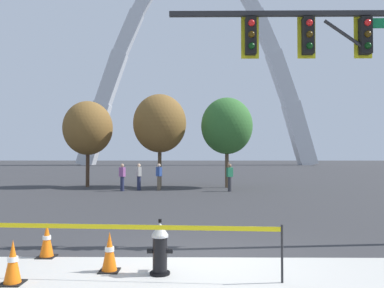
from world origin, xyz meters
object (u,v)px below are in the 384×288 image
(traffic_signal_gantry, at_px, (351,68))
(pedestrian_walking_right, at_px, (230,177))
(fire_hydrant, at_px, (160,248))
(traffic_cone_mid_sidewalk, at_px, (13,263))
(traffic_cone_curb_edge, at_px, (109,252))
(monument_arch, at_px, (196,69))
(traffic_cone_by_hydrant, at_px, (47,240))
(pedestrian_standing_center, at_px, (122,177))
(pedestrian_walking_left, at_px, (159,177))
(pedestrian_near_trees, at_px, (139,177))

(traffic_signal_gantry, height_order, pedestrian_walking_right, traffic_signal_gantry)
(fire_hydrant, relative_size, traffic_cone_mid_sidewalk, 1.36)
(traffic_cone_mid_sidewalk, bearing_deg, pedestrian_walking_right, 72.50)
(traffic_cone_curb_edge, bearing_deg, monument_arch, 88.62)
(traffic_signal_gantry, height_order, monument_arch, monument_arch)
(traffic_cone_mid_sidewalk, xyz_separation_m, pedestrian_walking_right, (4.99, 15.81, 0.46))
(pedestrian_walking_right, bearing_deg, monument_arch, 91.99)
(traffic_cone_by_hydrant, relative_size, traffic_cone_curb_edge, 1.00)
(traffic_cone_by_hydrant, bearing_deg, pedestrian_standing_center, 94.79)
(pedestrian_standing_center, relative_size, pedestrian_walking_right, 1.00)
(traffic_cone_curb_edge, height_order, monument_arch, monument_arch)
(fire_hydrant, xyz_separation_m, pedestrian_standing_center, (-3.67, 15.42, 0.35))
(traffic_cone_mid_sidewalk, height_order, pedestrian_walking_right, pedestrian_walking_right)
(traffic_cone_mid_sidewalk, bearing_deg, fire_hydrant, 12.61)
(pedestrian_standing_center, bearing_deg, pedestrian_walking_left, 13.02)
(traffic_cone_mid_sidewalk, distance_m, pedestrian_near_trees, 16.43)
(traffic_cone_mid_sidewalk, bearing_deg, pedestrian_standing_center, 94.57)
(traffic_signal_gantry, height_order, pedestrian_walking_left, traffic_signal_gantry)
(traffic_cone_curb_edge, xyz_separation_m, pedestrian_standing_center, (-2.73, 15.28, 0.46))
(traffic_cone_by_hydrant, xyz_separation_m, pedestrian_walking_right, (5.06, 14.18, 0.46))
(traffic_cone_by_hydrant, distance_m, pedestrian_standing_center, 14.38)
(traffic_signal_gantry, bearing_deg, traffic_cone_curb_edge, -157.01)
(traffic_cone_by_hydrant, xyz_separation_m, monument_arch, (3.19, 67.96, 18.73))
(monument_arch, bearing_deg, traffic_cone_by_hydrant, -92.69)
(pedestrian_walking_right, bearing_deg, traffic_signal_gantry, -81.80)
(monument_arch, distance_m, pedestrian_near_trees, 56.33)
(fire_hydrant, height_order, traffic_signal_gantry, traffic_signal_gantry)
(fire_hydrant, height_order, pedestrian_near_trees, pedestrian_near_trees)
(fire_hydrant, height_order, pedestrian_walking_left, pedestrian_walking_left)
(fire_hydrant, relative_size, traffic_cone_by_hydrant, 1.36)
(traffic_cone_by_hydrant, xyz_separation_m, pedestrian_standing_center, (-1.20, 14.32, 0.46))
(pedestrian_standing_center, bearing_deg, monument_arch, 85.32)
(traffic_cone_by_hydrant, bearing_deg, fire_hydrant, -24.05)
(traffic_cone_curb_edge, bearing_deg, traffic_cone_by_hydrant, 148.02)
(pedestrian_walking_left, bearing_deg, pedestrian_standing_center, -166.98)
(pedestrian_near_trees, bearing_deg, monument_arch, 86.25)
(pedestrian_standing_center, bearing_deg, traffic_cone_by_hydrant, -85.21)
(pedestrian_walking_left, distance_m, pedestrian_standing_center, 2.16)
(traffic_cone_mid_sidewalk, relative_size, pedestrian_near_trees, 0.46)
(traffic_cone_by_hydrant, relative_size, pedestrian_walking_right, 0.46)
(traffic_cone_mid_sidewalk, height_order, pedestrian_near_trees, pedestrian_near_trees)
(traffic_cone_mid_sidewalk, relative_size, pedestrian_walking_left, 0.46)
(pedestrian_standing_center, relative_size, pedestrian_near_trees, 1.00)
(pedestrian_walking_left, bearing_deg, traffic_cone_by_hydrant, -93.48)
(traffic_signal_gantry, relative_size, monument_arch, 0.14)
(pedestrian_standing_center, xyz_separation_m, pedestrian_near_trees, (0.91, 0.46, 0.00))
(traffic_cone_mid_sidewalk, bearing_deg, pedestrian_walking_left, 87.12)
(fire_hydrant, xyz_separation_m, pedestrian_walking_right, (2.59, 15.28, 0.35))
(monument_arch, xyz_separation_m, pedestrian_walking_right, (1.87, -53.78, -18.27))
(traffic_cone_curb_edge, height_order, pedestrian_walking_right, pedestrian_walking_right)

